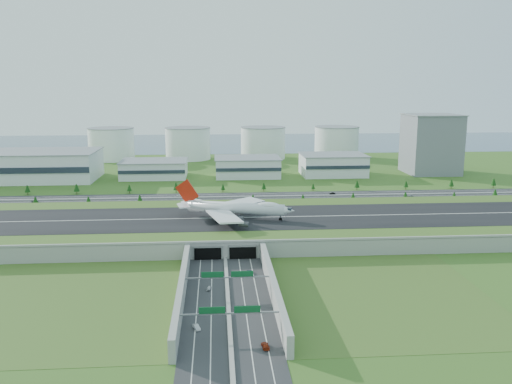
{
  "coord_description": "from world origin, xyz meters",
  "views": [
    {
      "loc": [
        -3.98,
        -302.97,
        84.29
      ],
      "look_at": [
        21.39,
        35.0,
        16.1
      ],
      "focal_mm": 38.0,
      "sensor_mm": 36.0,
      "label": 1
    }
  ],
  "objects": [
    {
      "name": "hangar_mid_a",
      "position": [
        -60.0,
        190.0,
        7.5
      ],
      "size": [
        58.0,
        42.0,
        15.0
      ],
      "primitive_type": "cube",
      "color": "silver",
      "rests_on": "ground"
    },
    {
      "name": "ground",
      "position": [
        0.0,
        0.0,
        0.0
      ],
      "size": [
        1200.0,
        1200.0,
        0.0
      ],
      "primitive_type": "plane",
      "color": "#27581B",
      "rests_on": "ground"
    },
    {
      "name": "sign_gantry_far",
      "position": [
        0.0,
        -130.04,
        6.95
      ],
      "size": [
        38.7,
        0.7,
        9.8
      ],
      "color": "gray",
      "rests_on": "ground"
    },
    {
      "name": "fuel_tank_c",
      "position": [
        50.0,
        310.0,
        17.5
      ],
      "size": [
        50.0,
        50.0,
        35.0
      ],
      "primitive_type": "cylinder",
      "color": "white",
      "rests_on": "ground"
    },
    {
      "name": "car_7",
      "position": [
        -31.82,
        101.91,
        0.85
      ],
      "size": [
        5.32,
        3.05,
        1.45
      ],
      "primitive_type": "imported",
      "rotation": [
        0.0,
        0.0,
        -1.79
      ],
      "color": "white",
      "rests_on": "ground"
    },
    {
      "name": "sign_gantry_near",
      "position": [
        0.0,
        -95.04,
        6.95
      ],
      "size": [
        38.7,
        0.7,
        9.8
      ],
      "color": "gray",
      "rests_on": "ground"
    },
    {
      "name": "bay_water",
      "position": [
        0.0,
        480.0,
        0.03
      ],
      "size": [
        1200.0,
        260.0,
        0.06
      ],
      "primitive_type": "cube",
      "color": "#354B65",
      "rests_on": "ground"
    },
    {
      "name": "tree_row",
      "position": [
        -7.71,
        95.14,
        4.67
      ],
      "size": [
        504.94,
        48.69,
        8.48
      ],
      "color": "#3D2819",
      "rests_on": "ground"
    },
    {
      "name": "hangar_mid_b",
      "position": [
        25.0,
        190.0,
        8.5
      ],
      "size": [
        58.0,
        42.0,
        17.0
      ],
      "primitive_type": "cube",
      "color": "silver",
      "rests_on": "ground"
    },
    {
      "name": "office_tower",
      "position": [
        200.0,
        195.0,
        27.5
      ],
      "size": [
        46.0,
        46.0,
        55.0
      ],
      "primitive_type": "cube",
      "color": "slate",
      "rests_on": "ground"
    },
    {
      "name": "fuel_tank_b",
      "position": [
        -35.0,
        310.0,
        17.5
      ],
      "size": [
        50.0,
        50.0,
        35.0
      ],
      "primitive_type": "cylinder",
      "color": "white",
      "rests_on": "ground"
    },
    {
      "name": "car_5",
      "position": [
        85.28,
        100.23,
        0.87
      ],
      "size": [
        4.69,
        2.0,
        1.5
      ],
      "primitive_type": "imported",
      "rotation": [
        0.0,
        0.0,
        -1.48
      ],
      "color": "black",
      "rests_on": "ground"
    },
    {
      "name": "fuel_tank_a",
      "position": [
        -120.0,
        310.0,
        17.5
      ],
      "size": [
        50.0,
        50.0,
        35.0
      ],
      "primitive_type": "cylinder",
      "color": "white",
      "rests_on": "ground"
    },
    {
      "name": "boeing_747",
      "position": [
        6.54,
        -0.25,
        14.2
      ],
      "size": [
        68.68,
        63.95,
        21.88
      ],
      "rotation": [
        0.0,
        0.0,
        -0.3
      ],
      "color": "white",
      "rests_on": "airfield_deck"
    },
    {
      "name": "car_4",
      "position": [
        -134.85,
        89.4,
        0.94
      ],
      "size": [
        5.17,
        3.08,
        1.65
      ],
      "primitive_type": "imported",
      "rotation": [
        0.0,
        0.0,
        1.82
      ],
      "color": "slate",
      "rests_on": "ground"
    },
    {
      "name": "car_1",
      "position": [
        -11.57,
        -126.35,
        0.91
      ],
      "size": [
        3.29,
        5.06,
        1.57
      ],
      "primitive_type": "imported",
      "rotation": [
        0.0,
        0.0,
        0.37
      ],
      "color": "silver",
      "rests_on": "ground"
    },
    {
      "name": "north_expressway",
      "position": [
        0.0,
        95.0,
        0.06
      ],
      "size": [
        560.0,
        36.0,
        0.12
      ],
      "primitive_type": "cube",
      "color": "#28282B",
      "rests_on": "ground"
    },
    {
      "name": "car_6",
      "position": [
        142.7,
        87.53,
        0.78
      ],
      "size": [
        4.98,
        2.73,
        1.32
      ],
      "primitive_type": "imported",
      "rotation": [
        0.0,
        0.0,
        1.69
      ],
      "color": "silver",
      "rests_on": "ground"
    },
    {
      "name": "car_2",
      "position": [
        10.32,
        -71.72,
        0.86
      ],
      "size": [
        3.2,
        5.66,
        1.49
      ],
      "primitive_type": "imported",
      "rotation": [
        0.0,
        0.0,
        3.0
      ],
      "color": "#0C173C",
      "rests_on": "ground"
    },
    {
      "name": "airfield_deck",
      "position": [
        0.0,
        -0.09,
        4.12
      ],
      "size": [
        520.0,
        100.0,
        9.2
      ],
      "color": "gray",
      "rests_on": "ground"
    },
    {
      "name": "hangar_west",
      "position": [
        -170.0,
        185.0,
        12.5
      ],
      "size": [
        120.0,
        60.0,
        25.0
      ],
      "primitive_type": "cube",
      "color": "silver",
      "rests_on": "ground"
    },
    {
      "name": "underpass_road",
      "position": [
        0.0,
        -99.42,
        3.43
      ],
      "size": [
        38.8,
        120.4,
        8.0
      ],
      "color": "#28282B",
      "rests_on": "ground"
    },
    {
      "name": "car_0",
      "position": [
        -7.57,
        -89.68,
        0.81
      ],
      "size": [
        2.46,
        4.32,
        1.39
      ],
      "primitive_type": "imported",
      "rotation": [
        0.0,
        0.0,
        -0.21
      ],
      "color": "#B7B6BB",
      "rests_on": "ground"
    },
    {
      "name": "hangar_mid_c",
      "position": [
        105.0,
        190.0,
        9.5
      ],
      "size": [
        58.0,
        42.0,
        19.0
      ],
      "primitive_type": "cube",
      "color": "silver",
      "rests_on": "ground"
    },
    {
      "name": "fuel_tank_d",
      "position": [
        135.0,
        310.0,
        17.5
      ],
      "size": [
        50.0,
        50.0,
        35.0
      ],
      "primitive_type": "cylinder",
      "color": "white",
      "rests_on": "ground"
    },
    {
      "name": "car_3",
      "position": [
        11.17,
        -141.67,
        0.92
      ],
      "size": [
        2.74,
        5.67,
        1.59
      ],
      "primitive_type": "imported",
      "rotation": [
        0.0,
        0.0,
        3.24
      ],
      "color": "maroon",
      "rests_on": "ground"
    }
  ]
}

